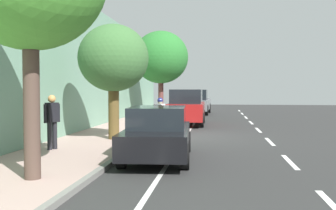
# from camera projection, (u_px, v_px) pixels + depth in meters

# --- Properties ---
(ground) EXTENTS (66.89, 66.89, 0.00)m
(ground) POSITION_uv_depth(u_px,v_px,m) (188.00, 137.00, 16.66)
(ground) COLOR #2D2D2D
(sidewalk) EXTENTS (3.23, 41.81, 0.13)m
(sidewalk) POSITION_uv_depth(u_px,v_px,m) (113.00, 134.00, 17.07)
(sidewalk) COLOR tan
(sidewalk) RESTS_ON ground
(curb_edge) EXTENTS (0.16, 41.81, 0.13)m
(curb_edge) POSITION_uv_depth(u_px,v_px,m) (151.00, 134.00, 16.86)
(curb_edge) COLOR gray
(curb_edge) RESTS_ON ground
(lane_stripe_centre) EXTENTS (0.14, 40.00, 0.01)m
(lane_stripe_centre) POSITION_uv_depth(u_px,v_px,m) (263.00, 135.00, 17.16)
(lane_stripe_centre) COLOR white
(lane_stripe_centre) RESTS_ON ground
(lane_stripe_bike_edge) EXTENTS (0.12, 41.81, 0.01)m
(lane_stripe_bike_edge) POSITION_uv_depth(u_px,v_px,m) (186.00, 136.00, 16.68)
(lane_stripe_bike_edge) COLOR white
(lane_stripe_bike_edge) RESTS_ON ground
(building_facade) EXTENTS (0.50, 41.81, 6.10)m
(building_facade) POSITION_uv_depth(u_px,v_px,m) (71.00, 66.00, 17.17)
(building_facade) COLOR gray
(building_facade) RESTS_ON ground
(parked_pickup_grey_nearest) EXTENTS (2.18, 5.37, 1.95)m
(parked_pickup_grey_nearest) POSITION_uv_depth(u_px,v_px,m) (197.00, 103.00, 31.17)
(parked_pickup_grey_nearest) COLOR slate
(parked_pickup_grey_nearest) RESTS_ON ground
(parked_suv_red_second) EXTENTS (2.01, 4.72, 1.99)m
(parked_suv_red_second) POSITION_uv_depth(u_px,v_px,m) (187.00, 107.00, 22.02)
(parked_suv_red_second) COLOR maroon
(parked_suv_red_second) RESTS_ON ground
(parked_sedan_black_mid) EXTENTS (2.03, 4.49, 1.52)m
(parked_sedan_black_mid) POSITION_uv_depth(u_px,v_px,m) (158.00, 133.00, 11.29)
(parked_sedan_black_mid) COLOR black
(parked_sedan_black_mid) RESTS_ON ground
(bicycle_at_curb) EXTENTS (1.32, 1.18, 0.74)m
(bicycle_at_curb) POSITION_uv_depth(u_px,v_px,m) (163.00, 127.00, 17.07)
(bicycle_at_curb) COLOR black
(bicycle_at_curb) RESTS_ON ground
(cyclist_with_backpack) EXTENTS (0.55, 0.53, 1.63)m
(cyclist_with_backpack) POSITION_uv_depth(u_px,v_px,m) (160.00, 112.00, 17.49)
(cyclist_with_backpack) COLOR #C6B284
(cyclist_with_backpack) RESTS_ON ground
(street_tree_near_cyclist) EXTENTS (3.79, 3.79, 5.89)m
(street_tree_near_cyclist) POSITION_uv_depth(u_px,v_px,m) (161.00, 57.00, 27.14)
(street_tree_near_cyclist) COLOR brown
(street_tree_near_cyclist) RESTS_ON sidewalk
(street_tree_mid_block) EXTENTS (2.65, 2.65, 4.33)m
(street_tree_mid_block) POSITION_uv_depth(u_px,v_px,m) (113.00, 59.00, 14.75)
(street_tree_mid_block) COLOR brown
(street_tree_mid_block) RESTS_ON sidewalk
(pedestrian_on_phone) EXTENTS (0.37, 0.57, 1.72)m
(pedestrian_on_phone) POSITION_uv_depth(u_px,v_px,m) (52.00, 119.00, 12.29)
(pedestrian_on_phone) COLOR black
(pedestrian_on_phone) RESTS_ON sidewalk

